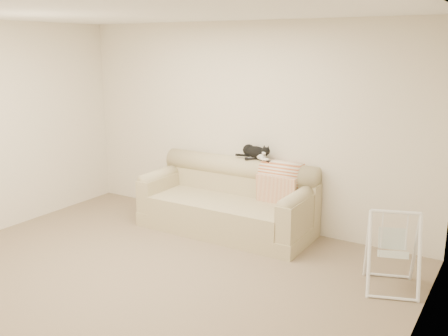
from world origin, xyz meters
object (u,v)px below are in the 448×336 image
(sofa, at_px, (229,203))
(baby_swing, at_px, (393,250))
(remote_b, at_px, (265,160))
(remote_a, at_px, (252,158))
(tuxedo_cat, at_px, (256,152))

(sofa, xyz_separation_m, baby_swing, (2.17, -0.56, 0.05))
(remote_b, bearing_deg, remote_a, 177.03)
(baby_swing, bearing_deg, remote_a, 157.98)
(baby_swing, bearing_deg, sofa, 165.44)
(remote_b, relative_size, baby_swing, 0.22)
(sofa, distance_m, tuxedo_cat, 0.73)
(remote_a, height_order, tuxedo_cat, tuxedo_cat)
(sofa, relative_size, remote_a, 12.51)
(sofa, distance_m, baby_swing, 2.24)
(remote_b, height_order, baby_swing, remote_b)
(remote_a, bearing_deg, tuxedo_cat, 23.92)
(remote_a, relative_size, remote_b, 1.00)
(sofa, bearing_deg, tuxedo_cat, 46.49)
(remote_b, bearing_deg, baby_swing, -23.92)
(sofa, relative_size, tuxedo_cat, 4.40)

